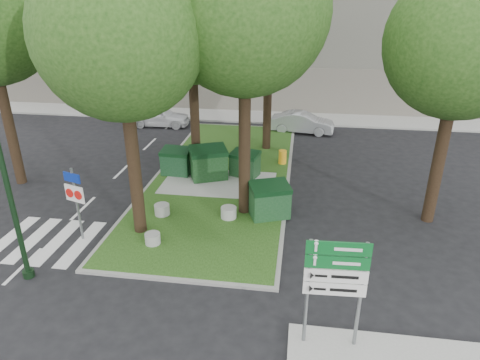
% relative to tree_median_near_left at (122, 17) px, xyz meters
% --- Properties ---
extents(ground, '(120.00, 120.00, 0.00)m').
position_rel_tree_median_near_left_xyz_m(ground, '(1.41, -2.56, -7.32)').
color(ground, black).
rests_on(ground, ground).
extents(median_island, '(6.00, 16.00, 0.12)m').
position_rel_tree_median_near_left_xyz_m(median_island, '(1.91, 5.44, -7.26)').
color(median_island, '#1B4012').
rests_on(median_island, ground).
extents(median_kerb, '(6.30, 16.30, 0.10)m').
position_rel_tree_median_near_left_xyz_m(median_kerb, '(1.91, 5.44, -7.27)').
color(median_kerb, gray).
rests_on(median_kerb, ground).
extents(building_sidewalk, '(42.00, 3.00, 0.12)m').
position_rel_tree_median_near_left_xyz_m(building_sidewalk, '(1.41, 15.94, -7.26)').
color(building_sidewalk, '#999993').
rests_on(building_sidewalk, ground).
extents(zebra_crossing, '(5.00, 3.00, 0.01)m').
position_rel_tree_median_near_left_xyz_m(zebra_crossing, '(-2.34, -1.06, -7.31)').
color(zebra_crossing, silver).
rests_on(zebra_crossing, ground).
extents(tree_median_near_left, '(5.20, 5.20, 10.53)m').
position_rel_tree_median_near_left_xyz_m(tree_median_near_left, '(0.00, 0.00, 0.00)').
color(tree_median_near_left, black).
rests_on(tree_median_near_left, ground).
extents(tree_median_mid, '(4.80, 4.80, 9.99)m').
position_rel_tree_median_near_left_xyz_m(tree_median_mid, '(0.50, 6.50, -0.34)').
color(tree_median_mid, black).
rests_on(tree_median_mid, ground).
extents(tree_street_right, '(5.00, 5.00, 10.06)m').
position_rel_tree_median_near_left_xyz_m(tree_street_right, '(10.50, 2.50, -0.33)').
color(tree_street_right, black).
rests_on(tree_street_right, ground).
extents(dumpster_a, '(1.42, 1.04, 1.26)m').
position_rel_tree_median_near_left_xyz_m(dumpster_a, '(-0.24, 5.21, -6.59)').
color(dumpster_a, '#0E3318').
rests_on(dumpster_a, median_island).
extents(dumpster_b, '(1.95, 1.70, 1.52)m').
position_rel_tree_median_near_left_xyz_m(dumpster_b, '(1.36, 4.92, -6.47)').
color(dumpster_b, '#0F3612').
rests_on(dumpster_b, median_island).
extents(dumpster_c, '(1.49, 1.24, 1.20)m').
position_rel_tree_median_near_left_xyz_m(dumpster_c, '(2.96, 5.47, -6.62)').
color(dumpster_c, black).
rests_on(dumpster_c, median_island).
extents(dumpster_d, '(1.74, 1.49, 1.36)m').
position_rel_tree_median_near_left_xyz_m(dumpster_d, '(4.41, 1.69, -6.54)').
color(dumpster_d, '#123B19').
rests_on(dumpster_d, median_island).
extents(bollard_left, '(0.58, 0.58, 0.41)m').
position_rel_tree_median_near_left_xyz_m(bollard_left, '(0.32, 1.19, -6.99)').
color(bollard_left, '#9C9D98').
rests_on(bollard_left, median_island).
extents(bollard_right, '(0.60, 0.60, 0.43)m').
position_rel_tree_median_near_left_xyz_m(bollard_right, '(2.90, 1.32, -6.98)').
color(bollard_right, '#9D9E99').
rests_on(bollard_right, median_island).
extents(bollard_mid, '(0.53, 0.53, 0.38)m').
position_rel_tree_median_near_left_xyz_m(bollard_mid, '(0.64, -0.86, -7.01)').
color(bollard_mid, gray).
rests_on(bollard_mid, median_island).
extents(litter_bin, '(0.39, 0.39, 0.69)m').
position_rel_tree_median_near_left_xyz_m(litter_bin, '(4.61, 7.23, -6.85)').
color(litter_bin, '#F0A31C').
rests_on(litter_bin, median_island).
extents(street_lamp, '(0.50, 0.50, 6.25)m').
position_rel_tree_median_near_left_xyz_m(street_lamp, '(-2.57, -3.05, -3.39)').
color(street_lamp, black).
rests_on(street_lamp, ground).
extents(traffic_sign_pole, '(0.78, 0.29, 2.70)m').
position_rel_tree_median_near_left_xyz_m(traffic_sign_pole, '(-1.98, -0.75, -5.59)').
color(traffic_sign_pole, slate).
rests_on(traffic_sign_pole, ground).
extents(directional_sign, '(1.45, 0.15, 2.89)m').
position_rel_tree_median_near_left_xyz_m(directional_sign, '(6.40, -4.56, -5.28)').
color(directional_sign, slate).
rests_on(directional_sign, sidewalk_corner).
extents(car_white, '(3.96, 1.71, 1.33)m').
position_rel_tree_median_near_left_xyz_m(car_white, '(-3.66, 13.01, -6.65)').
color(car_white, silver).
rests_on(car_white, ground).
extents(car_silver, '(3.98, 1.79, 1.27)m').
position_rel_tree_median_near_left_xyz_m(car_silver, '(5.51, 12.94, -6.68)').
color(car_silver, '#9FA3A7').
rests_on(car_silver, ground).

